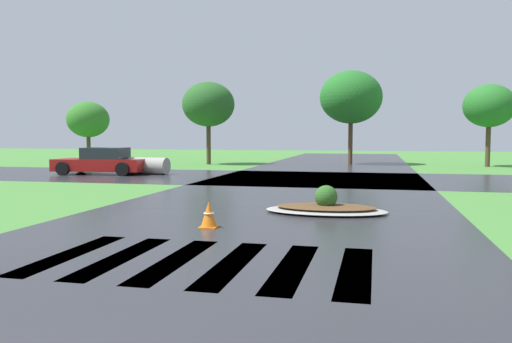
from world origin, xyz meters
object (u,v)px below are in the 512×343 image
Objects in this scene: car_silver_hatch at (102,162)px; drainage_pipe_stack at (145,166)px; median_island at (326,207)px; traffic_cone at (209,215)px.

car_silver_hatch is 1.80× the size of drainage_pipe_stack.
median_island is 0.67× the size of car_silver_hatch.
car_silver_hatch is 15.83m from traffic_cone.
median_island is 15.42m from car_silver_hatch.
traffic_cone is (9.58, -12.59, -0.33)m from car_silver_hatch.
median_island is 5.43× the size of traffic_cone.
drainage_pipe_stack is 15.23m from traffic_cone.
car_silver_hatch reaches higher than drainage_pipe_stack.
drainage_pipe_stack is at bearing 132.74° from median_island.
traffic_cone is at bearing -59.97° from drainage_pipe_stack.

